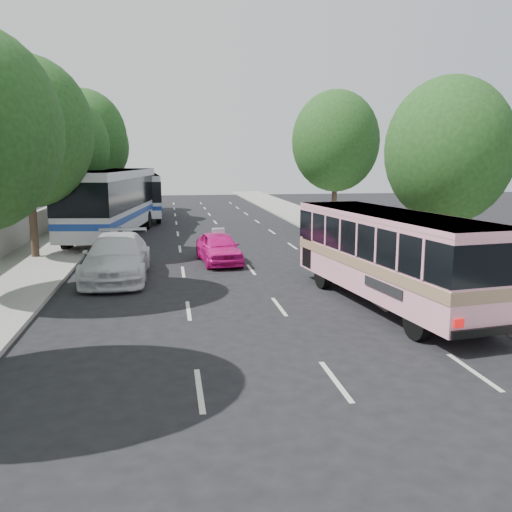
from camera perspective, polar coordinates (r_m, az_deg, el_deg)
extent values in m
plane|color=black|center=(13.57, 1.69, -10.00)|extent=(120.00, 120.00, 0.00)
cube|color=#9E998E|center=(33.39, -19.57, 1.64)|extent=(4.00, 90.00, 0.15)
cube|color=#9E998E|center=(34.61, 9.32, 2.35)|extent=(4.00, 90.00, 0.12)
cube|color=#9E998E|center=(33.67, -22.67, 2.93)|extent=(0.30, 90.00, 1.50)
cylinder|color=#38281E|center=(27.39, -22.42, 3.57)|extent=(0.36, 0.36, 3.80)
ellipsoid|color=#1E3F16|center=(27.27, -22.99, 11.94)|extent=(6.00, 6.00, 6.90)
sphere|color=#1E3F16|center=(26.97, -22.48, 14.56)|extent=(3.90, 3.90, 3.90)
cylinder|color=#38281E|center=(35.18, -19.32, 4.81)|extent=(0.36, 0.36, 3.50)
ellipsoid|color=#1E3F16|center=(35.07, -19.67, 10.80)|extent=(5.52, 5.52, 6.35)
sphere|color=#1E3F16|center=(34.75, -19.21, 12.66)|extent=(3.59, 3.59, 3.59)
cylinder|color=#38281E|center=(43.03, -17.37, 6.12)|extent=(0.36, 0.36, 3.99)
ellipsoid|color=#1E3F16|center=(42.97, -17.67, 11.71)|extent=(6.30, 6.30, 7.24)
sphere|color=#1E3F16|center=(42.68, -17.28, 13.44)|extent=(4.09, 4.09, 4.09)
cylinder|color=#38281E|center=(50.98, -16.34, 6.58)|extent=(0.36, 0.36, 3.72)
ellipsoid|color=#1E3F16|center=(50.91, -16.56, 10.98)|extent=(5.88, 5.88, 6.76)
sphere|color=#1E3F16|center=(50.61, -16.21, 12.34)|extent=(3.82, 3.82, 3.82)
cylinder|color=#38281E|center=(23.53, 19.14, 2.11)|extent=(0.36, 0.36, 3.23)
ellipsoid|color=#1E3F16|center=(23.33, 19.63, 10.41)|extent=(5.10, 5.10, 5.87)
sphere|color=#1E3F16|center=(23.30, 21.03, 12.84)|extent=(3.32, 3.31, 3.31)
cylinder|color=#38281E|center=(38.36, 8.23, 5.90)|extent=(0.36, 0.36, 3.80)
ellipsoid|color=#1E3F16|center=(38.28, 8.38, 11.88)|extent=(6.00, 6.00, 6.90)
sphere|color=#1E3F16|center=(38.17, 9.16, 13.67)|extent=(3.90, 3.90, 3.90)
cube|color=#FFA4BA|center=(17.76, 13.90, 0.39)|extent=(3.62, 9.67, 2.53)
cube|color=#9E7A59|center=(17.81, 13.86, -0.54)|extent=(3.66, 9.69, 0.33)
cube|color=black|center=(17.69, 13.96, 1.86)|extent=(3.67, 9.71, 1.04)
cube|color=#FFA4BA|center=(17.61, 14.06, 4.20)|extent=(3.64, 9.69, 0.15)
cylinder|color=black|center=(20.00, 7.06, -2.01)|extent=(0.41, 1.01, 0.98)
cylinder|color=black|center=(20.91, 12.22, -1.63)|extent=(0.41, 1.01, 0.98)
cylinder|color=black|center=(14.86, 16.60, -6.64)|extent=(0.41, 1.01, 0.98)
cylinder|color=black|center=(16.07, 22.77, -5.76)|extent=(0.41, 1.01, 0.98)
imported|color=#E3138A|center=(24.71, -3.96, 0.89)|extent=(2.10, 4.31, 1.42)
imported|color=silver|center=(22.09, -14.43, -0.10)|extent=(2.50, 6.01, 1.73)
cube|color=silver|center=(33.53, -14.89, 5.80)|extent=(4.69, 13.75, 3.43)
cube|color=black|center=(33.50, -14.92, 6.52)|extent=(4.74, 13.79, 1.69)
cube|color=navy|center=(33.60, -14.82, 4.32)|extent=(4.73, 13.77, 0.34)
cube|color=silver|center=(33.45, -15.02, 8.59)|extent=(4.71, 13.77, 0.16)
cylinder|color=black|center=(38.11, -15.16, 3.69)|extent=(0.53, 1.27, 1.24)
cylinder|color=black|center=(37.58, -11.35, 3.75)|extent=(0.53, 1.27, 1.24)
cylinder|color=black|center=(29.53, -19.28, 1.68)|extent=(0.53, 1.27, 1.24)
cylinder|color=black|center=(28.84, -14.43, 1.74)|extent=(0.53, 1.27, 1.24)
cube|color=white|center=(44.50, -11.98, 6.52)|extent=(3.26, 11.87, 2.98)
cube|color=black|center=(44.48, -12.00, 6.99)|extent=(3.31, 11.90, 1.47)
cube|color=navy|center=(44.55, -11.95, 5.55)|extent=(3.30, 11.89, 0.29)
cube|color=white|center=(44.44, -12.05, 8.35)|extent=(3.28, 11.89, 0.14)
cylinder|color=black|center=(48.31, -13.31, 4.97)|extent=(0.38, 1.09, 1.08)
cylinder|color=black|center=(48.34, -10.70, 5.06)|extent=(0.38, 1.09, 1.08)
cylinder|color=black|center=(40.52, -13.34, 4.02)|extent=(0.38, 1.09, 1.08)
cylinder|color=black|center=(40.56, -10.24, 4.13)|extent=(0.38, 1.09, 1.08)
cube|color=silver|center=(24.60, -3.98, 2.73)|extent=(0.57, 0.24, 0.18)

